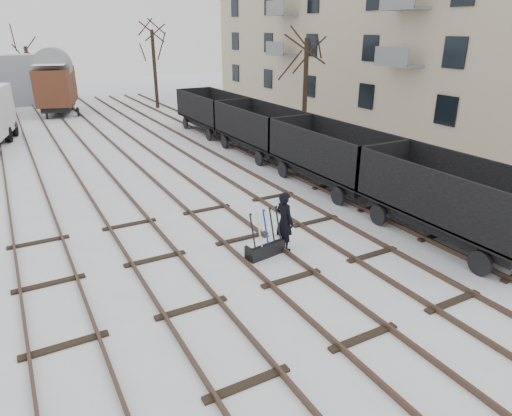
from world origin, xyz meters
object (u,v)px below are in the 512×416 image
at_px(box_van_wagon, 56,85).
at_px(worker, 284,221).
at_px(ground_frame, 265,247).
at_px(freight_wagon_a, 451,212).

bearing_deg(box_van_wagon, worker, -69.60).
bearing_deg(ground_frame, worker, -1.81).
relative_size(worker, box_van_wagon, 0.33).
height_order(worker, box_van_wagon, box_van_wagon).
relative_size(ground_frame, box_van_wagon, 0.26).
distance_m(freight_wagon_a, box_van_wagon, 32.77).
bearing_deg(freight_wagon_a, box_van_wagon, 104.33).
relative_size(ground_frame, freight_wagon_a, 0.23).
distance_m(ground_frame, box_van_wagon, 29.93).
distance_m(ground_frame, freight_wagon_a, 6.27).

